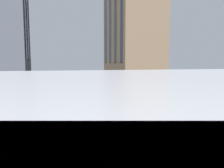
% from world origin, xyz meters
% --- Properties ---
extents(lane_centre_line, '(80.00, 0.16, 0.01)m').
position_xyz_m(lane_centre_line, '(20.00, 0.00, 0.00)').
color(lane_centre_line, '#D8C64C').
rests_on(lane_centre_line, ground_plane).
extents(car_red_near, '(3.90, 1.89, 1.40)m').
position_xyz_m(car_red_near, '(34.29, 1.34, 0.70)').
color(car_red_near, '#B21E1E').
rests_on(car_red_near, ground_plane).
extents(car_green_trailing, '(3.90, 1.89, 1.40)m').
position_xyz_m(car_green_trailing, '(42.85, -2.01, 0.70)').
color(car_green_trailing, '#1E6038').
rests_on(car_green_trailing, ground_plane).
extents(car_black_oncoming, '(4.70, 2.14, 1.88)m').
position_xyz_m(car_black_oncoming, '(33.05, -4.90, 0.97)').
color(car_black_oncoming, black).
rests_on(car_black_oncoming, ground_plane).
extents(car_red_far, '(4.40, 1.95, 1.37)m').
position_xyz_m(car_red_far, '(32.02, -1.67, 0.70)').
color(car_red_far, '#B21E1E').
rests_on(car_red_far, ground_plane).
extents(building_right_near, '(12.94, 8.17, 23.57)m').
position_xyz_m(building_right_near, '(38.58, -11.52, 11.79)').
color(building_right_near, '#846B51').
rests_on(building_right_near, ground_plane).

